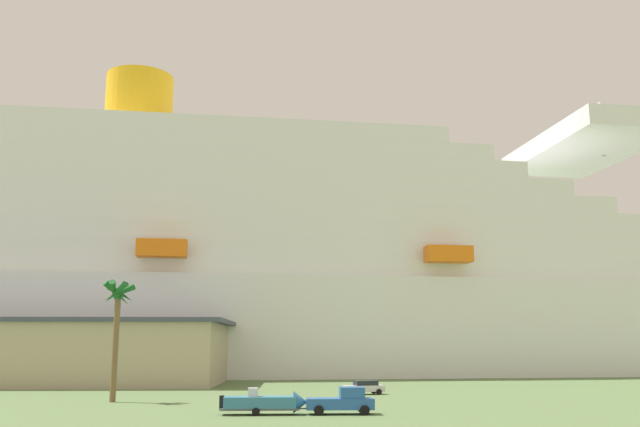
% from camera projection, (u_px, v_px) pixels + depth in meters
% --- Properties ---
extents(ground_plane, '(600.00, 600.00, 0.00)m').
position_uv_depth(ground_plane, '(293.00, 383.00, 101.17)').
color(ground_plane, '#567042').
extents(cruise_ship, '(249.20, 46.26, 64.13)m').
position_uv_depth(cruise_ship, '(285.00, 278.00, 132.03)').
color(cruise_ship, white).
rests_on(cruise_ship, ground_plane).
extents(terminal_building, '(65.04, 31.85, 9.16)m').
position_uv_depth(terminal_building, '(13.00, 352.00, 100.46)').
color(terminal_building, '#B7A88C').
rests_on(terminal_building, ground_plane).
extents(pickup_truck, '(5.70, 2.52, 2.20)m').
position_uv_depth(pickup_truck, '(343.00, 401.00, 57.02)').
color(pickup_truck, '#2659A5').
rests_on(pickup_truck, ground_plane).
extents(small_boat_on_trailer, '(8.23, 2.34, 2.15)m').
position_uv_depth(small_boat_on_trailer, '(269.00, 403.00, 56.67)').
color(small_boat_on_trailer, '#595960').
rests_on(small_boat_on_trailer, ground_plane).
extents(palm_tree, '(3.50, 3.05, 12.20)m').
position_uv_depth(palm_tree, '(117.00, 307.00, 70.46)').
color(palm_tree, brown).
rests_on(palm_tree, ground_plane).
extents(parked_car_blue_suv, '(4.72, 2.66, 1.58)m').
position_uv_depth(parked_car_blue_suv, '(124.00, 382.00, 89.18)').
color(parked_car_blue_suv, '#264C99').
rests_on(parked_car_blue_suv, ground_plane).
extents(parked_car_silver_sedan, '(4.83, 2.55, 1.58)m').
position_uv_depth(parked_car_silver_sedan, '(364.00, 387.00, 79.27)').
color(parked_car_silver_sedan, silver).
rests_on(parked_car_silver_sedan, ground_plane).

